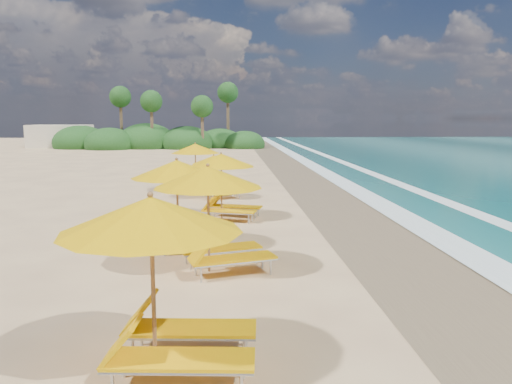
# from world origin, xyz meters

# --- Properties ---
(ground) EXTENTS (160.00, 160.00, 0.00)m
(ground) POSITION_xyz_m (0.00, 0.00, 0.00)
(ground) COLOR #D8B47F
(ground) RESTS_ON ground
(wet_sand) EXTENTS (4.00, 160.00, 0.01)m
(wet_sand) POSITION_xyz_m (4.00, 0.00, 0.01)
(wet_sand) COLOR #7B6749
(wet_sand) RESTS_ON ground
(surf_foam) EXTENTS (4.00, 160.00, 0.01)m
(surf_foam) POSITION_xyz_m (6.70, 0.00, 0.03)
(surf_foam) COLOR white
(surf_foam) RESTS_ON ground
(station_0) EXTENTS (2.92, 2.73, 2.60)m
(station_0) POSITION_xyz_m (-1.76, -9.39, 1.46)
(station_0) COLOR olive
(station_0) RESTS_ON ground
(station_1) EXTENTS (3.25, 3.17, 2.57)m
(station_1) POSITION_xyz_m (-1.18, -4.65, 1.44)
(station_1) COLOR olive
(station_1) RESTS_ON ground
(station_2) EXTENTS (2.97, 2.81, 2.54)m
(station_2) POSITION_xyz_m (-2.11, -2.49, 1.43)
(station_2) COLOR olive
(station_2) RESTS_ON ground
(station_3) EXTENTS (3.04, 2.96, 2.42)m
(station_3) POSITION_xyz_m (-0.98, 1.57, 1.36)
(station_3) COLOR olive
(station_3) RESTS_ON ground
(station_4) EXTENTS (2.62, 2.60, 2.01)m
(station_4) POSITION_xyz_m (-1.43, 6.33, 1.12)
(station_4) COLOR olive
(station_4) RESTS_ON ground
(station_5) EXTENTS (2.97, 2.85, 2.44)m
(station_5) POSITION_xyz_m (-2.35, 8.47, 1.37)
(station_5) COLOR olive
(station_5) RESTS_ON ground
(treeline) EXTENTS (25.80, 8.80, 9.74)m
(treeline) POSITION_xyz_m (-9.94, 45.51, 1.00)
(treeline) COLOR #163D14
(treeline) RESTS_ON ground
(beach_building) EXTENTS (7.00, 5.00, 2.80)m
(beach_building) POSITION_xyz_m (-22.00, 48.00, 1.40)
(beach_building) COLOR beige
(beach_building) RESTS_ON ground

